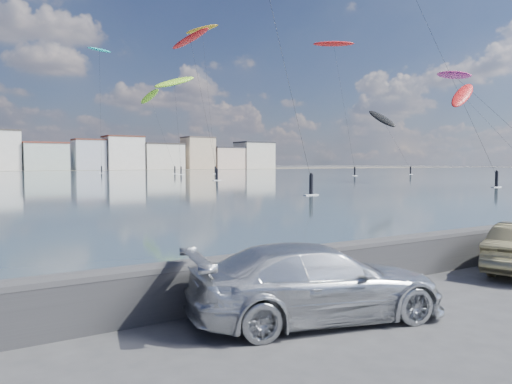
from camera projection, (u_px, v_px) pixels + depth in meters
ground at (337, 346)px, 7.86m from camera, size 700.00×700.00×0.00m
seawall at (248, 276)px, 10.11m from camera, size 400.00×0.36×1.08m
car_silver at (317, 282)px, 9.13m from camera, size 5.13×3.03×1.39m
kitesurfer_0 at (190, 40)px, 87.93m from camera, size 5.50×16.70×26.52m
kitesurfer_2 at (174, 83)px, 124.88m from camera, size 10.98×12.37×25.67m
kitesurfer_4 at (382, 119)px, 126.52m from camera, size 3.26×15.33×17.06m
kitesurfer_5 at (99, 53)px, 138.47m from camera, size 6.79×12.66×35.48m
kitesurfer_7 at (455, 76)px, 70.51m from camera, size 7.40×18.09×16.69m
kitesurfer_8 at (334, 45)px, 115.48m from camera, size 9.14×15.67×30.98m
kitesurfer_13 at (202, 31)px, 130.92m from camera, size 8.85×14.11×39.58m
kitesurfer_14 at (463, 96)px, 98.63m from camera, size 9.87×18.34×19.72m
kitesurfer_18 at (150, 98)px, 133.24m from camera, size 4.46×17.89×22.81m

